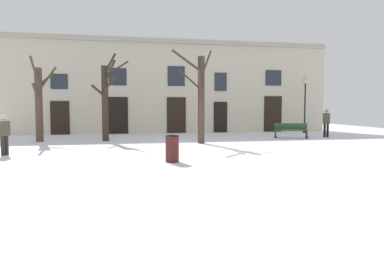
{
  "coord_description": "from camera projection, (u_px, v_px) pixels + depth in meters",
  "views": [
    {
      "loc": [
        -2.91,
        -13.99,
        1.87
      ],
      "look_at": [
        0.0,
        1.84,
        0.83
      ],
      "focal_mm": 30.48,
      "sensor_mm": 36.0,
      "label": 1
    }
  ],
  "objects": [
    {
      "name": "ground_plane",
      "position": [
        200.0,
        149.0,
        14.37
      ],
      "size": [
        37.68,
        37.68,
        0.0
      ],
      "primitive_type": "plane",
      "color": "white"
    },
    {
      "name": "building_facade",
      "position": [
        173.0,
        86.0,
        23.38
      ],
      "size": [
        23.55,
        0.6,
        6.72
      ],
      "color": "beige",
      "rests_on": "ground"
    },
    {
      "name": "tree_right_of_center",
      "position": [
        39.0,
        102.0,
        17.39
      ],
      "size": [
        1.11,
        2.28,
        4.41
      ],
      "color": "#4C3D2D",
      "rests_on": "ground"
    },
    {
      "name": "tree_center",
      "position": [
        106.0,
        99.0,
        17.74
      ],
      "size": [
        1.98,
        1.55,
        4.71
      ],
      "color": "#382B1E",
      "rests_on": "ground"
    },
    {
      "name": "tree_left_of_center",
      "position": [
        200.0,
        97.0,
        16.59
      ],
      "size": [
        2.29,
        1.54,
        4.83
      ],
      "color": "#423326",
      "rests_on": "ground"
    },
    {
      "name": "streetlamp",
      "position": [
        305.0,
        99.0,
        23.47
      ],
      "size": [
        0.3,
        0.3,
        3.99
      ],
      "color": "black",
      "rests_on": "ground"
    },
    {
      "name": "litter_bin",
      "position": [
        172.0,
        149.0,
        11.03
      ],
      "size": [
        0.48,
        0.48,
        0.91
      ],
      "color": "#4C1E19",
      "rests_on": "ground"
    },
    {
      "name": "bench_by_litter_bin",
      "position": [
        291.0,
        130.0,
        19.49
      ],
      "size": [
        1.95,
        1.15,
        0.89
      ],
      "rotation": [
        0.0,
        0.0,
        5.9
      ],
      "color": "#2D4C33",
      "rests_on": "ground"
    },
    {
      "name": "person_near_bench",
      "position": [
        326.0,
        121.0,
        20.03
      ],
      "size": [
        0.41,
        0.43,
        1.75
      ],
      "rotation": [
        0.0,
        0.0,
        2.28
      ],
      "color": "black",
      "rests_on": "ground"
    },
    {
      "name": "person_by_shop_door",
      "position": [
        4.0,
        133.0,
        12.54
      ],
      "size": [
        0.36,
        0.44,
        1.57
      ],
      "rotation": [
        0.0,
        0.0,
        1.14
      ],
      "color": "#2D271E",
      "rests_on": "ground"
    }
  ]
}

